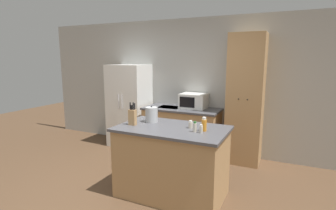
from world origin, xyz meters
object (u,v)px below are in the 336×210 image
(microwave, at_px, (194,101))
(knife_block, at_px, (132,117))
(pantry_cabinet, at_px, (245,100))
(refrigerator, at_px, (129,105))
(kettle, at_px, (152,115))
(spice_bottle_green_herb, at_px, (195,127))
(spice_bottle_tall_dark, at_px, (204,125))
(spice_bottle_short_red, at_px, (191,125))
(spice_bottle_amber_oil, at_px, (201,129))

(microwave, relative_size, knife_block, 1.56)
(pantry_cabinet, bearing_deg, refrigerator, -178.46)
(pantry_cabinet, height_order, knife_block, pantry_cabinet)
(microwave, height_order, kettle, kettle)
(knife_block, bearing_deg, spice_bottle_green_herb, 2.48)
(microwave, relative_size, spice_bottle_green_herb, 3.63)
(spice_bottle_tall_dark, xyz_separation_m, spice_bottle_short_red, (-0.20, 0.05, -0.03))
(spice_bottle_tall_dark, relative_size, spice_bottle_green_herb, 1.32)
(spice_bottle_green_herb, xyz_separation_m, kettle, (-0.72, 0.22, 0.04))
(spice_bottle_amber_oil, bearing_deg, microwave, 112.59)
(kettle, bearing_deg, spice_bottle_tall_dark, -9.06)
(knife_block, bearing_deg, microwave, 82.11)
(pantry_cabinet, xyz_separation_m, spice_bottle_amber_oil, (-0.25, -1.69, -0.13))
(spice_bottle_short_red, bearing_deg, spice_bottle_amber_oil, -37.81)
(microwave, relative_size, kettle, 2.05)
(spice_bottle_tall_dark, distance_m, spice_bottle_green_herb, 0.13)
(pantry_cabinet, xyz_separation_m, kettle, (-1.05, -1.47, -0.07))
(refrigerator, bearing_deg, knife_block, -55.10)
(spice_bottle_green_herb, bearing_deg, spice_bottle_amber_oil, -3.98)
(refrigerator, height_order, knife_block, refrigerator)
(refrigerator, xyz_separation_m, spice_bottle_amber_oil, (2.12, -1.63, 0.14))
(pantry_cabinet, bearing_deg, microwave, 178.14)
(spice_bottle_short_red, height_order, spice_bottle_green_herb, spice_bottle_green_herb)
(spice_bottle_short_red, xyz_separation_m, spice_bottle_amber_oil, (0.19, -0.15, 0.00))
(refrigerator, distance_m, spice_bottle_amber_oil, 2.67)
(microwave, relative_size, spice_bottle_tall_dark, 2.75)
(spice_bottle_amber_oil, bearing_deg, kettle, 164.48)
(refrigerator, distance_m, spice_bottle_green_herb, 2.61)
(spice_bottle_tall_dark, distance_m, spice_bottle_amber_oil, 0.10)
(spice_bottle_tall_dark, distance_m, spice_bottle_short_red, 0.21)
(refrigerator, relative_size, pantry_cabinet, 0.76)
(pantry_cabinet, bearing_deg, kettle, -125.68)
(refrigerator, bearing_deg, microwave, 3.87)
(microwave, height_order, spice_bottle_short_red, microwave)
(spice_bottle_short_red, bearing_deg, refrigerator, 142.48)
(spice_bottle_amber_oil, bearing_deg, knife_block, -178.08)
(spice_bottle_green_herb, distance_m, kettle, 0.76)
(spice_bottle_amber_oil, bearing_deg, refrigerator, 142.45)
(pantry_cabinet, distance_m, kettle, 1.81)
(refrigerator, relative_size, spice_bottle_short_red, 16.59)
(spice_bottle_green_herb, bearing_deg, knife_block, -177.52)
(spice_bottle_short_red, relative_size, spice_bottle_amber_oil, 0.98)
(spice_bottle_amber_oil, bearing_deg, spice_bottle_tall_dark, 85.83)
(spice_bottle_tall_dark, bearing_deg, spice_bottle_short_red, 164.64)
(microwave, xyz_separation_m, spice_bottle_tall_dark, (0.72, -1.63, -0.01))
(microwave, bearing_deg, kettle, -93.47)
(pantry_cabinet, xyz_separation_m, knife_block, (-1.20, -1.72, -0.06))
(refrigerator, xyz_separation_m, kettle, (1.31, -1.40, 0.20))
(pantry_cabinet, xyz_separation_m, spice_bottle_tall_dark, (-0.24, -1.60, -0.10))
(knife_block, bearing_deg, pantry_cabinet, 55.03)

